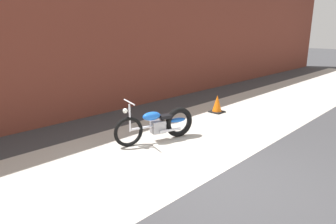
% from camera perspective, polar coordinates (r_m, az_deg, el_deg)
% --- Properties ---
extents(ground_plane, '(80.00, 80.00, 0.00)m').
position_cam_1_polar(ground_plane, '(5.48, 8.65, -12.22)').
color(ground_plane, '#38383A').
extents(sidewalk_slab, '(36.00, 3.50, 0.01)m').
position_cam_1_polar(sidewalk_slab, '(6.54, -4.03, -7.35)').
color(sidewalk_slab, '#B2ADA3').
rests_on(sidewalk_slab, ground).
extents(brick_building_wall, '(36.00, 0.50, 4.57)m').
position_cam_1_polar(brick_building_wall, '(8.91, -19.82, 12.98)').
color(brick_building_wall, brown).
rests_on(brick_building_wall, ground).
extents(motorcycle_blue, '(1.95, 0.82, 1.03)m').
position_cam_1_polar(motorcycle_blue, '(7.01, -1.35, -2.27)').
color(motorcycle_blue, black).
rests_on(motorcycle_blue, ground).
extents(traffic_cone, '(0.40, 0.40, 0.55)m').
position_cam_1_polar(traffic_cone, '(9.54, 9.27, 1.39)').
color(traffic_cone, orange).
rests_on(traffic_cone, ground).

